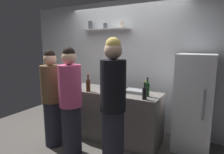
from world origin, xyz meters
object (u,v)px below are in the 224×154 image
Objects in this scene: wine_bottle_dark_glass at (145,93)px; wine_bottle_green_glass at (147,89)px; person_brown_jacket at (52,99)px; person_pink_top at (71,103)px; utensil_holder at (118,89)px; wine_bottle_amber_glass at (88,85)px; person_blonde at (113,106)px; wine_bottle_pale_glass at (103,86)px; baking_pan at (135,91)px; water_bottle_plastic at (74,83)px; refrigerator at (194,103)px.

wine_bottle_dark_glass is 0.18m from wine_bottle_green_glass.
person_pink_top is at bearing -45.42° from person_brown_jacket.
wine_bottle_amber_glass is at bearing -159.08° from utensil_holder.
person_blonde is at bearing -114.83° from wine_bottle_dark_glass.
wine_bottle_pale_glass is (-0.78, -0.09, -0.01)m from wine_bottle_green_glass.
wine_bottle_amber_glass is 1.04× the size of wine_bottle_pale_glass.
baking_pan is 1.40× the size of water_bottle_plastic.
water_bottle_plastic is at bearing -166.19° from refrigerator.
person_pink_top is at bearing -54.44° from water_bottle_plastic.
refrigerator is 0.93× the size of person_pink_top.
person_pink_top reaches higher than person_brown_jacket.
water_bottle_plastic is (-1.39, -0.11, -0.01)m from wine_bottle_green_glass.
person_pink_top is at bearing -146.01° from refrigerator.
water_bottle_plastic is at bearing 48.13° from person_brown_jacket.
person_brown_jacket is (-2.11, -1.02, 0.02)m from refrigerator.
water_bottle_plastic reaches higher than utensil_holder.
person_pink_top is at bearing -84.56° from wine_bottle_amber_glass.
baking_pan is at bearing -164.53° from refrigerator.
wine_bottle_amber_glass is 0.56m from person_pink_top.
wine_bottle_dark_glass is at bearing -138.54° from refrigerator.
person_blonde reaches higher than refrigerator.
utensil_holder reaches higher than baking_pan.
wine_bottle_dark_glass is at bearing -49.43° from baking_pan.
wine_bottle_pale_glass is (0.24, 0.09, -0.00)m from wine_bottle_amber_glass.
baking_pan is 0.30m from wine_bottle_green_glass.
baking_pan is at bearing 22.58° from wine_bottle_amber_glass.
baking_pan is at bearing -3.17° from person_brown_jacket.
person_pink_top is 0.49m from person_brown_jacket.
person_pink_top is (-0.19, -0.62, -0.17)m from wine_bottle_pale_glass.
wine_bottle_amber_glass is 0.96m from person_blonde.
utensil_holder is 0.72× the size of wine_bottle_green_glass.
person_brown_jacket is (-1.22, 0.09, -0.10)m from person_blonde.
person_blonde is (1.16, -0.60, -0.10)m from water_bottle_plastic.
refrigerator is 2.12m from water_bottle_plastic.
wine_bottle_amber_glass is 0.18× the size of person_pink_top.
utensil_holder is 0.52m from wine_bottle_amber_glass.
person_pink_top reaches higher than water_bottle_plastic.
person_brown_jacket is at bearing -156.67° from wine_bottle_green_glass.
utensil_holder is at bearing 7.90° from water_bottle_plastic.
utensil_holder is 0.14× the size of person_brown_jacket.
wine_bottle_green_glass is 1.28× the size of water_bottle_plastic.
baking_pan is 1.17m from water_bottle_plastic.
water_bottle_plastic is 0.55m from person_brown_jacket.
wine_bottle_dark_glass is at bearing 0.17° from wine_bottle_amber_glass.
baking_pan is at bearing 12.46° from water_bottle_plastic.
person_brown_jacket is at bearing -162.98° from wine_bottle_dark_glass.
person_blonde is (-0.25, -0.54, -0.09)m from wine_bottle_dark_glass.
water_bottle_plastic is (-2.05, -0.50, 0.22)m from refrigerator.
wine_bottle_pale_glass is at bearing -173.56° from wine_bottle_green_glass.
person_pink_top is at bearing 31.45° from person_blonde.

